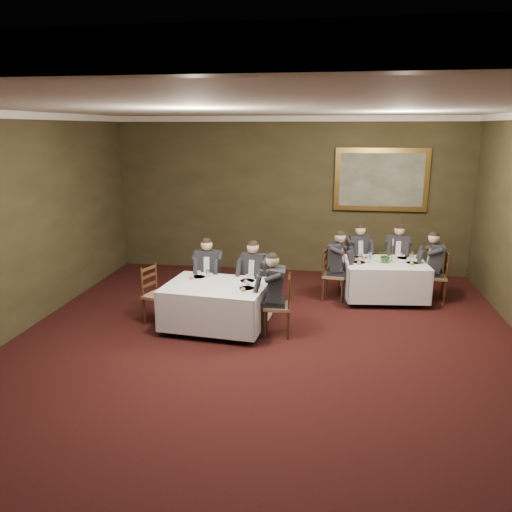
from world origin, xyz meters
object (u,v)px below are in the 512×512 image
(table_second, at_px, (216,303))
(chair_sec_endleft, at_px, (159,307))
(diner_main_endleft, at_px, (334,274))
(chair_sec_backleft, at_px, (209,294))
(chair_main_backright, at_px, (396,274))
(chair_main_endleft, at_px, (333,285))
(candlestick, at_px, (392,253))
(diner_sec_backleft, at_px, (208,282))
(chair_main_endright, at_px, (435,287))
(diner_main_endright, at_px, (435,275))
(chair_sec_backright, at_px, (255,298))
(centerpiece, at_px, (386,255))
(chair_main_backleft, at_px, (356,274))
(diner_main_backright, at_px, (397,264))
(diner_sec_backright, at_px, (255,286))
(table_main, at_px, (384,278))
(diner_main_backleft, at_px, (357,264))
(diner_sec_endright, at_px, (277,305))
(chair_sec_endright, at_px, (278,318))
(painting, at_px, (381,180))

(table_second, bearing_deg, chair_sec_endleft, 173.79)
(diner_main_endleft, distance_m, chair_sec_backleft, 2.46)
(chair_main_backright, relative_size, chair_sec_endleft, 1.00)
(chair_main_endleft, relative_size, candlestick, 2.22)
(diner_sec_backleft, bearing_deg, table_second, 105.63)
(chair_main_endright, bearing_deg, candlestick, 96.87)
(chair_sec_backleft, xyz_separation_m, candlestick, (3.36, 1.07, 0.65))
(diner_main_endright, height_order, chair_sec_backright, diner_main_endright)
(centerpiece, bearing_deg, candlestick, 48.34)
(chair_main_endright, bearing_deg, chair_main_backleft, 72.15)
(chair_main_backright, height_order, diner_main_backright, diner_main_backright)
(table_second, xyz_separation_m, chair_main_endright, (3.85, 1.96, -0.17))
(chair_sec_backright, relative_size, diner_sec_backright, 0.74)
(table_second, height_order, chair_main_endleft, chair_main_endleft)
(table_main, bearing_deg, diner_main_backleft, 123.62)
(table_main, xyz_separation_m, diner_main_endright, (0.95, 0.10, 0.06))
(chair_sec_endleft, bearing_deg, diner_main_backright, 138.67)
(chair_main_endright, height_order, chair_sec_backleft, same)
(centerpiece, bearing_deg, diner_main_backright, 69.12)
(diner_main_backright, relative_size, diner_main_endright, 1.00)
(chair_main_backleft, distance_m, diner_sec_endright, 3.06)
(chair_main_endleft, bearing_deg, diner_main_endright, 103.86)
(chair_sec_endright, xyz_separation_m, diner_sec_endright, (-0.01, -0.00, 0.23))
(chair_main_backright, relative_size, diner_sec_backleft, 0.74)
(table_second, xyz_separation_m, chair_sec_backleft, (-0.35, 0.88, -0.17))
(diner_main_endleft, bearing_deg, candlestick, 107.64)
(diner_main_endright, relative_size, candlestick, 2.98)
(diner_main_backleft, relative_size, chair_main_backright, 1.35)
(chair_main_backright, relative_size, candlestick, 2.22)
(chair_sec_backleft, bearing_deg, table_second, 105.44)
(diner_main_endleft, relative_size, candlestick, 2.98)
(diner_main_endleft, xyz_separation_m, chair_sec_endright, (-0.90, -1.88, -0.23))
(diner_main_backleft, distance_m, diner_sec_endright, 3.04)
(diner_main_endright, height_order, candlestick, diner_main_endright)
(diner_main_backright, height_order, diner_sec_endright, same)
(chair_main_endleft, distance_m, diner_main_endleft, 0.23)
(diner_main_endright, distance_m, diner_sec_backright, 3.52)
(diner_sec_backleft, height_order, candlestick, diner_sec_backleft)
(chair_main_endright, distance_m, chair_sec_endright, 3.50)
(chair_main_endright, distance_m, diner_sec_endright, 3.52)
(chair_main_endright, height_order, centerpiece, centerpiece)
(chair_main_endright, bearing_deg, painting, 36.19)
(diner_main_backleft, relative_size, chair_main_endleft, 1.35)
(table_main, relative_size, diner_sec_backright, 1.23)
(chair_sec_backleft, distance_m, diner_sec_backright, 0.91)
(diner_main_backleft, height_order, chair_sec_endleft, diner_main_backleft)
(diner_sec_backleft, bearing_deg, diner_sec_backright, 167.73)
(table_second, bearing_deg, candlestick, 32.96)
(diner_sec_backright, relative_size, centerpiece, 4.49)
(diner_main_backright, distance_m, diner_sec_backright, 3.30)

